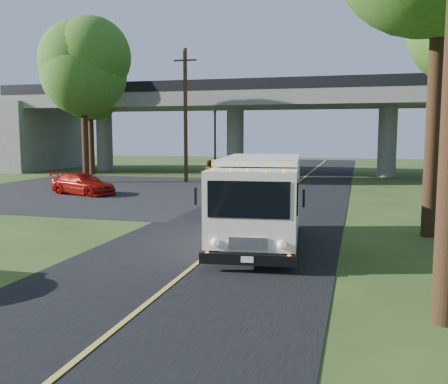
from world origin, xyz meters
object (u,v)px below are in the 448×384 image
at_px(pedestrian, 210,178).
at_px(utility_pole, 186,115).
at_px(traffic_signal, 215,135).
at_px(red_sedan, 83,184).
at_px(tree_left_lot, 84,64).
at_px(tree_left_far, 91,81).
at_px(step_van, 260,198).

bearing_deg(pedestrian, utility_pole, -45.57).
xyz_separation_m(traffic_signal, red_sedan, (-4.63, -10.06, -2.62)).
bearing_deg(red_sedan, tree_left_lot, 45.08).
xyz_separation_m(tree_left_far, pedestrian, (12.99, -10.42, -6.49)).
distance_m(traffic_signal, red_sedan, 11.38).
distance_m(step_van, red_sedan, 15.31).
bearing_deg(tree_left_far, step_van, -50.38).
xyz_separation_m(tree_left_far, red_sedan, (6.16, -11.90, -6.87)).
bearing_deg(tree_left_lot, step_van, -46.36).
xyz_separation_m(utility_pole, tree_left_lot, (-6.29, -2.16, 3.31)).
relative_size(step_van, red_sedan, 1.62).
relative_size(tree_left_far, red_sedan, 2.46).
bearing_deg(red_sedan, pedestrian, -60.94).
distance_m(tree_left_far, red_sedan, 15.06).
xyz_separation_m(traffic_signal, step_van, (7.13, -19.82, -1.76)).
bearing_deg(step_van, pedestrian, 107.80).
bearing_deg(step_van, tree_left_far, 123.71).
height_order(utility_pole, step_van, utility_pole).
relative_size(step_van, pedestrian, 3.38).
relative_size(traffic_signal, pedestrian, 2.70).
bearing_deg(utility_pole, tree_left_far, 157.57).
relative_size(traffic_signal, tree_left_far, 0.53).
bearing_deg(utility_pole, tree_left_lot, -161.03).
bearing_deg(step_van, utility_pole, 109.94).
distance_m(traffic_signal, step_van, 21.14).
relative_size(traffic_signal, tree_left_lot, 0.50).
height_order(traffic_signal, tree_left_lot, tree_left_lot).
bearing_deg(tree_left_lot, pedestrian, -23.87).
height_order(traffic_signal, step_van, traffic_signal).
xyz_separation_m(traffic_signal, tree_left_far, (-10.79, 1.84, 4.25)).
bearing_deg(traffic_signal, red_sedan, -114.72).
height_order(traffic_signal, tree_left_far, tree_left_far).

